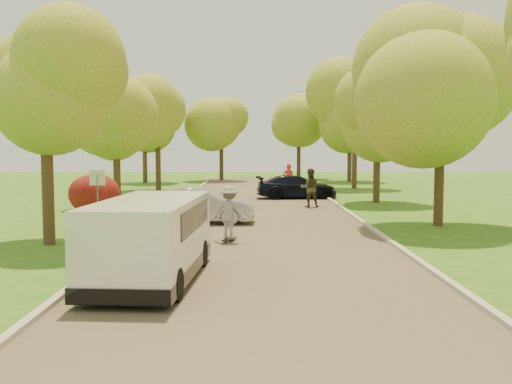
{
  "coord_description": "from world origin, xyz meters",
  "views": [
    {
      "loc": [
        -0.23,
        -16.39,
        3.03
      ],
      "look_at": [
        -0.11,
        4.96,
        1.3
      ],
      "focal_mm": 40.0,
      "sensor_mm": 36.0,
      "label": 1
    }
  ],
  "objects_px": {
    "silver_sedan": "(200,206)",
    "skateboarder": "(229,212)",
    "dark_sedan": "(297,187)",
    "person_olive": "(310,188)",
    "person_striped": "(289,179)",
    "street_sign": "(98,187)",
    "longboard": "(229,239)",
    "minivan": "(151,238)"
  },
  "relations": [
    {
      "from": "silver_sedan",
      "to": "longboard",
      "type": "height_order",
      "value": "silver_sedan"
    },
    {
      "from": "person_striped",
      "to": "longboard",
      "type": "bearing_deg",
      "value": 97.84
    },
    {
      "from": "person_olive",
      "to": "person_striped",
      "type": "bearing_deg",
      "value": -87.32
    },
    {
      "from": "minivan",
      "to": "longboard",
      "type": "relative_size",
      "value": 5.68
    },
    {
      "from": "dark_sedan",
      "to": "skateboarder",
      "type": "height_order",
      "value": "skateboarder"
    },
    {
      "from": "dark_sedan",
      "to": "minivan",
      "type": "bearing_deg",
      "value": 161.64
    },
    {
      "from": "street_sign",
      "to": "person_striped",
      "type": "height_order",
      "value": "street_sign"
    },
    {
      "from": "skateboarder",
      "to": "person_striped",
      "type": "relative_size",
      "value": 0.87
    },
    {
      "from": "skateboarder",
      "to": "person_striped",
      "type": "distance_m",
      "value": 17.64
    },
    {
      "from": "street_sign",
      "to": "longboard",
      "type": "height_order",
      "value": "street_sign"
    },
    {
      "from": "street_sign",
      "to": "person_striped",
      "type": "bearing_deg",
      "value": 62.27
    },
    {
      "from": "minivan",
      "to": "person_olive",
      "type": "height_order",
      "value": "person_olive"
    },
    {
      "from": "dark_sedan",
      "to": "person_striped",
      "type": "relative_size",
      "value": 2.39
    },
    {
      "from": "silver_sedan",
      "to": "person_striped",
      "type": "distance_m",
      "value": 13.76
    },
    {
      "from": "street_sign",
      "to": "skateboarder",
      "type": "height_order",
      "value": "street_sign"
    },
    {
      "from": "minivan",
      "to": "dark_sedan",
      "type": "relative_size",
      "value": 1.1
    },
    {
      "from": "street_sign",
      "to": "skateboarder",
      "type": "xyz_separation_m",
      "value": [
        4.83,
        -2.55,
        -0.61
      ]
    },
    {
      "from": "person_striped",
      "to": "skateboarder",
      "type": "bearing_deg",
      "value": 97.84
    },
    {
      "from": "dark_sedan",
      "to": "silver_sedan",
      "type": "bearing_deg",
      "value": 151.51
    },
    {
      "from": "dark_sedan",
      "to": "skateboarder",
      "type": "distance_m",
      "value": 15.24
    },
    {
      "from": "silver_sedan",
      "to": "skateboarder",
      "type": "distance_m",
      "value": 4.53
    },
    {
      "from": "minivan",
      "to": "person_olive",
      "type": "relative_size",
      "value": 2.64
    },
    {
      "from": "minivan",
      "to": "silver_sedan",
      "type": "relative_size",
      "value": 1.2
    },
    {
      "from": "street_sign",
      "to": "person_striped",
      "type": "distance_m",
      "value": 16.77
    },
    {
      "from": "minivan",
      "to": "street_sign",
      "type": "bearing_deg",
      "value": 116.87
    },
    {
      "from": "minivan",
      "to": "dark_sedan",
      "type": "distance_m",
      "value": 20.69
    },
    {
      "from": "street_sign",
      "to": "longboard",
      "type": "distance_m",
      "value": 5.66
    },
    {
      "from": "dark_sedan",
      "to": "longboard",
      "type": "height_order",
      "value": "dark_sedan"
    },
    {
      "from": "longboard",
      "to": "person_olive",
      "type": "distance_m",
      "value": 10.79
    },
    {
      "from": "longboard",
      "to": "person_striped",
      "type": "height_order",
      "value": "person_striped"
    },
    {
      "from": "silver_sedan",
      "to": "longboard",
      "type": "distance_m",
      "value": 4.56
    },
    {
      "from": "minivan",
      "to": "silver_sedan",
      "type": "bearing_deg",
      "value": 92.73
    },
    {
      "from": "dark_sedan",
      "to": "person_olive",
      "type": "relative_size",
      "value": 2.4
    },
    {
      "from": "minivan",
      "to": "person_striped",
      "type": "height_order",
      "value": "person_striped"
    },
    {
      "from": "silver_sedan",
      "to": "dark_sedan",
      "type": "distance_m",
      "value": 11.52
    },
    {
      "from": "street_sign",
      "to": "person_olive",
      "type": "distance_m",
      "value": 11.33
    },
    {
      "from": "street_sign",
      "to": "dark_sedan",
      "type": "bearing_deg",
      "value": 56.7
    },
    {
      "from": "dark_sedan",
      "to": "skateboarder",
      "type": "xyz_separation_m",
      "value": [
        -3.27,
        -14.88,
        0.28
      ]
    },
    {
      "from": "silver_sedan",
      "to": "person_striped",
      "type": "bearing_deg",
      "value": -16.3
    },
    {
      "from": "minivan",
      "to": "longboard",
      "type": "distance_m",
      "value": 5.53
    },
    {
      "from": "person_striped",
      "to": "person_olive",
      "type": "relative_size",
      "value": 1.0
    },
    {
      "from": "street_sign",
      "to": "longboard",
      "type": "xyz_separation_m",
      "value": [
        4.83,
        -2.55,
        -1.47
      ]
    }
  ]
}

